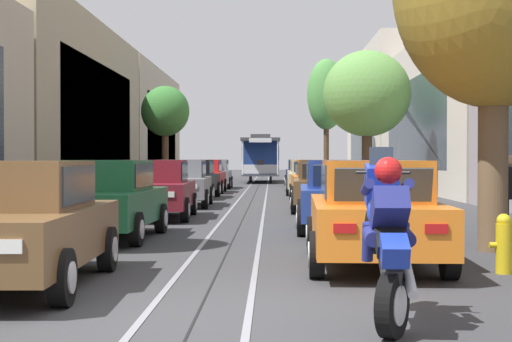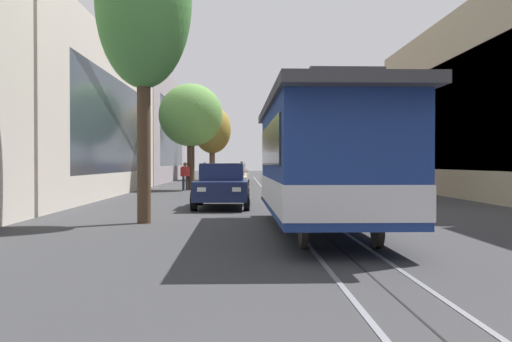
{
  "view_description": "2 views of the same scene",
  "coord_description": "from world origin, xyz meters",
  "px_view_note": "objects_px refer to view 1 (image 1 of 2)",
  "views": [
    {
      "loc": [
        0.76,
        -7.91,
        1.6
      ],
      "look_at": [
        0.09,
        25.6,
        1.09
      ],
      "focal_mm": 54.61,
      "sensor_mm": 36.0,
      "label": 1
    },
    {
      "loc": [
        1.82,
        59.54,
        1.6
      ],
      "look_at": [
        0.74,
        14.19,
        0.96
      ],
      "focal_mm": 40.68,
      "sensor_mm": 36.0,
      "label": 2
    }
  ],
  "objects_px": {
    "cable_car_trolley": "(261,158)",
    "pedestrian_on_left_pavement": "(373,175)",
    "parked_car_blue_second_right": "(341,195)",
    "fire_hydrant": "(504,243)",
    "parked_car_orange_near_right": "(374,213)",
    "street_tree_kerb_right_second": "(367,94)",
    "motorcycle_with_rider": "(387,232)",
    "parked_car_green_second_left": "(106,199)",
    "parked_car_black_fifth_left": "(193,179)",
    "parked_car_orange_fourth_right": "(317,180)",
    "parked_car_maroon_mid_left": "(157,189)",
    "parked_car_brown_mid_right": "(324,185)",
    "parked_car_beige_sixth_right": "(305,174)",
    "street_tree_kerb_left_second": "(165,112)",
    "parked_car_red_sixth_left": "(204,176)",
    "parked_car_grey_fourth_left": "(182,183)",
    "pedestrian_on_right_pavement": "(511,194)",
    "parked_car_grey_far_left": "(214,174)",
    "parked_car_brown_near_left": "(18,223)",
    "parked_car_navy_far_right": "(301,173)",
    "street_tree_kerb_right_mid": "(326,96)"
  },
  "relations": [
    {
      "from": "cable_car_trolley",
      "to": "pedestrian_on_left_pavement",
      "type": "xyz_separation_m",
      "value": [
        5.14,
        -20.84,
        -0.74
      ]
    },
    {
      "from": "parked_car_blue_second_right",
      "to": "fire_hydrant",
      "type": "relative_size",
      "value": 5.25
    },
    {
      "from": "parked_car_orange_near_right",
      "to": "cable_car_trolley",
      "type": "relative_size",
      "value": 0.48
    },
    {
      "from": "street_tree_kerb_right_second",
      "to": "motorcycle_with_rider",
      "type": "relative_size",
      "value": 3.33
    },
    {
      "from": "parked_car_green_second_left",
      "to": "parked_car_black_fifth_left",
      "type": "distance_m",
      "value": 16.34
    },
    {
      "from": "parked_car_orange_fourth_right",
      "to": "motorcycle_with_rider",
      "type": "bearing_deg",
      "value": -91.57
    },
    {
      "from": "parked_car_maroon_mid_left",
      "to": "street_tree_kerb_right_second",
      "type": "bearing_deg",
      "value": 59.94
    },
    {
      "from": "street_tree_kerb_right_second",
      "to": "fire_hydrant",
      "type": "xyz_separation_m",
      "value": [
        -0.83,
        -22.41,
        -3.94
      ]
    },
    {
      "from": "parked_car_brown_mid_right",
      "to": "parked_car_orange_fourth_right",
      "type": "xyz_separation_m",
      "value": [
        0.11,
        5.54,
        0.0
      ]
    },
    {
      "from": "parked_car_beige_sixth_right",
      "to": "street_tree_kerb_left_second",
      "type": "bearing_deg",
      "value": -179.92
    },
    {
      "from": "parked_car_black_fifth_left",
      "to": "parked_car_orange_near_right",
      "type": "height_order",
      "value": "same"
    },
    {
      "from": "cable_car_trolley",
      "to": "fire_hydrant",
      "type": "xyz_separation_m",
      "value": [
        4.01,
        -43.65,
        -1.24
      ]
    },
    {
      "from": "street_tree_kerb_right_second",
      "to": "parked_car_orange_near_right",
      "type": "bearing_deg",
      "value": -96.71
    },
    {
      "from": "parked_car_red_sixth_left",
      "to": "street_tree_kerb_right_second",
      "type": "xyz_separation_m",
      "value": [
        7.29,
        -3.84,
        3.57
      ]
    },
    {
      "from": "parked_car_black_fifth_left",
      "to": "parked_car_blue_second_right",
      "type": "height_order",
      "value": "same"
    },
    {
      "from": "parked_car_grey_fourth_left",
      "to": "cable_car_trolley",
      "type": "xyz_separation_m",
      "value": [
        2.29,
        28.26,
        0.86
      ]
    },
    {
      "from": "parked_car_red_sixth_left",
      "to": "pedestrian_on_right_pavement",
      "type": "bearing_deg",
      "value": -71.14
    },
    {
      "from": "parked_car_brown_mid_right",
      "to": "pedestrian_on_left_pavement",
      "type": "height_order",
      "value": "pedestrian_on_left_pavement"
    },
    {
      "from": "parked_car_grey_fourth_left",
      "to": "street_tree_kerb_right_second",
      "type": "relative_size",
      "value": 0.7
    },
    {
      "from": "parked_car_grey_far_left",
      "to": "parked_car_orange_fourth_right",
      "type": "xyz_separation_m",
      "value": [
        4.86,
        -13.26,
        0.0
      ]
    },
    {
      "from": "parked_car_maroon_mid_left",
      "to": "pedestrian_on_right_pavement",
      "type": "relative_size",
      "value": 2.61
    },
    {
      "from": "motorcycle_with_rider",
      "to": "parked_car_green_second_left",
      "type": "bearing_deg",
      "value": 118.56
    },
    {
      "from": "parked_car_red_sixth_left",
      "to": "fire_hydrant",
      "type": "distance_m",
      "value": 27.04
    },
    {
      "from": "parked_car_orange_near_right",
      "to": "parked_car_maroon_mid_left",
      "type": "bearing_deg",
      "value": 116.63
    },
    {
      "from": "parked_car_green_second_left",
      "to": "parked_car_grey_far_left",
      "type": "height_order",
      "value": "same"
    },
    {
      "from": "parked_car_brown_near_left",
      "to": "parked_car_green_second_left",
      "type": "bearing_deg",
      "value": 91.29
    },
    {
      "from": "parked_car_navy_far_right",
      "to": "street_tree_kerb_right_mid",
      "type": "distance_m",
      "value": 7.54
    },
    {
      "from": "parked_car_grey_far_left",
      "to": "parked_car_blue_second_right",
      "type": "height_order",
      "value": "same"
    },
    {
      "from": "parked_car_maroon_mid_left",
      "to": "cable_car_trolley",
      "type": "distance_m",
      "value": 33.74
    },
    {
      "from": "parked_car_orange_fourth_right",
      "to": "parked_car_beige_sixth_right",
      "type": "bearing_deg",
      "value": 89.8
    },
    {
      "from": "parked_car_orange_near_right",
      "to": "motorcycle_with_rider",
      "type": "xyz_separation_m",
      "value": [
        -0.43,
        -4.25,
        0.11
      ]
    },
    {
      "from": "parked_car_navy_far_right",
      "to": "pedestrian_on_right_pavement",
      "type": "height_order",
      "value": "pedestrian_on_right_pavement"
    },
    {
      "from": "parked_car_red_sixth_left",
      "to": "parked_car_brown_near_left",
      "type": "bearing_deg",
      "value": -89.93
    },
    {
      "from": "parked_car_orange_near_right",
      "to": "parked_car_orange_fourth_right",
      "type": "distance_m",
      "value": 17.68
    },
    {
      "from": "parked_car_brown_near_left",
      "to": "parked_car_grey_fourth_left",
      "type": "distance_m",
      "value": 16.61
    },
    {
      "from": "parked_car_grey_fourth_left",
      "to": "parked_car_green_second_left",
      "type": "bearing_deg",
      "value": -91.39
    },
    {
      "from": "parked_car_beige_sixth_right",
      "to": "fire_hydrant",
      "type": "xyz_separation_m",
      "value": [
        1.51,
        -30.02,
        -0.38
      ]
    },
    {
      "from": "parked_car_red_sixth_left",
      "to": "pedestrian_on_right_pavement",
      "type": "height_order",
      "value": "pedestrian_on_right_pavement"
    },
    {
      "from": "parked_car_maroon_mid_left",
      "to": "parked_car_brown_near_left",
      "type": "bearing_deg",
      "value": -90.4
    },
    {
      "from": "street_tree_kerb_right_second",
      "to": "cable_car_trolley",
      "type": "bearing_deg",
      "value": 102.85
    },
    {
      "from": "parked_car_red_sixth_left",
      "to": "street_tree_kerb_right_second",
      "type": "bearing_deg",
      "value": -27.74
    },
    {
      "from": "parked_car_maroon_mid_left",
      "to": "cable_car_trolley",
      "type": "relative_size",
      "value": 0.48
    },
    {
      "from": "cable_car_trolley",
      "to": "motorcycle_with_rider",
      "type": "relative_size",
      "value": 4.88
    },
    {
      "from": "parked_car_green_second_left",
      "to": "parked_car_orange_near_right",
      "type": "height_order",
      "value": "same"
    },
    {
      "from": "parked_car_orange_fourth_right",
      "to": "street_tree_kerb_left_second",
      "type": "xyz_separation_m",
      "value": [
        -7.31,
        11.57,
        3.28
      ]
    },
    {
      "from": "pedestrian_on_right_pavement",
      "to": "parked_car_brown_mid_right",
      "type": "bearing_deg",
      "value": 107.47
    },
    {
      "from": "parked_car_green_second_left",
      "to": "pedestrian_on_left_pavement",
      "type": "xyz_separation_m",
      "value": [
        7.69,
        18.19,
        0.12
      ]
    },
    {
      "from": "parked_car_black_fifth_left",
      "to": "street_tree_kerb_left_second",
      "type": "distance_m",
      "value": 9.92
    },
    {
      "from": "parked_car_brown_mid_right",
      "to": "parked_car_orange_fourth_right",
      "type": "height_order",
      "value": "same"
    },
    {
      "from": "parked_car_red_sixth_left",
      "to": "parked_car_orange_fourth_right",
      "type": "xyz_separation_m",
      "value": [
        4.91,
        -7.81,
        0.0
      ]
    }
  ]
}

